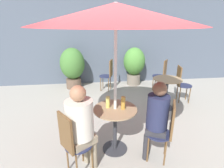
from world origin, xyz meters
The scene contains 16 objects.
ground_plane centered at (0.00, 0.00, 0.00)m, with size 20.00×20.00×0.00m, color #9E998E.
storefront_wall centered at (0.00, 3.45, 1.50)m, with size 10.00×0.06×3.00m.
cafe_table_near centered at (-0.13, 0.04, 0.53)m, with size 0.66×0.66×0.73m.
cafe_table_far centered at (1.26, 1.35, 0.53)m, with size 0.65×0.65×0.73m.
bistro_chair_0 centered at (-0.74, -0.39, 0.55)m, with size 0.42×0.42×0.93m.
bistro_chair_1 centered at (0.55, -0.27, 0.55)m, with size 0.42×0.40×0.93m.
bistro_chair_2 centered at (1.59, 2.46, 0.55)m, with size 0.42×0.42×0.93m.
bistro_chair_3 centered at (1.77, 1.65, 0.55)m, with size 0.39×0.37×0.93m.
bistro_chair_4 centered at (0.03, 2.66, 0.55)m, with size 0.41×0.39×0.93m.
seated_person_0 centered at (-0.62, -0.30, 0.73)m, with size 0.44×0.43×1.25m.
seated_person_1 centered at (0.41, -0.21, 0.73)m, with size 0.37×0.35×1.22m.
beer_glass_0 centered at (-0.24, 0.10, 0.82)m, with size 0.06×0.06×0.18m.
beer_glass_1 centered at (-0.02, 0.02, 0.83)m, with size 0.07×0.07×0.20m.
potted_plant_0 centered at (-1.03, 3.00, 0.71)m, with size 0.74×0.74×1.24m.
potted_plant_1 centered at (0.90, 3.10, 0.69)m, with size 0.68×0.68×1.21m.
umbrella centered at (-0.13, 0.04, 2.04)m, with size 2.18×2.18×2.18m.
Camera 1 is at (-0.46, -2.27, 1.95)m, focal length 28.00 mm.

